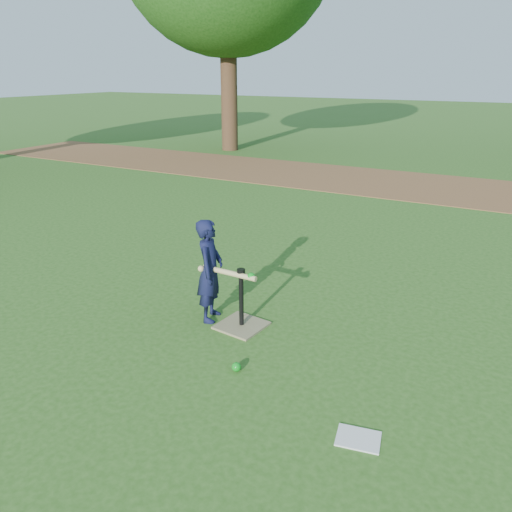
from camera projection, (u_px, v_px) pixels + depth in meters
The scene contains 7 objects.
ground at pixel (222, 331), 4.88m from camera, with size 80.00×80.00×0.00m, color #285116.
dirt_strip at pixel (403, 184), 11.04m from camera, with size 24.00×3.00×0.01m, color brown.
child at pixel (210, 271), 4.94m from camera, with size 0.38×0.25×1.05m, color black.
wiffle_ball_ground at pixel (236, 367), 4.21m from camera, with size 0.08×0.08×0.08m, color #0C8B19.
clipboard at pixel (358, 439), 3.45m from camera, with size 0.30×0.23×0.01m, color silver.
batting_tee at pixel (241, 316), 4.92m from camera, with size 0.48×0.48×0.61m.
swing_action at pixel (231, 273), 4.79m from camera, with size 0.63×0.12×0.08m.
Camera 1 is at (2.36, -3.62, 2.40)m, focal length 35.00 mm.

